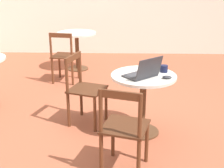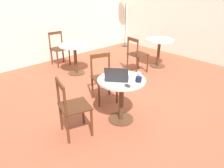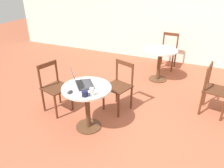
% 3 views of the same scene
% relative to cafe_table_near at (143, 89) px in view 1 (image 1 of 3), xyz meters
% --- Properties ---
extents(ground_plane, '(16.00, 16.00, 0.00)m').
position_rel_cafe_table_near_xyz_m(ground_plane, '(0.49, 0.19, -0.54)').
color(ground_plane, '#9E5138').
extents(cafe_table_near, '(0.72, 0.72, 0.71)m').
position_rel_cafe_table_near_xyz_m(cafe_table_near, '(0.00, 0.00, 0.00)').
color(cafe_table_near, '#51331E').
rests_on(cafe_table_near, ground_plane).
extents(cafe_table_mid, '(0.72, 0.72, 0.71)m').
position_rel_cafe_table_near_xyz_m(cafe_table_mid, '(2.46, 1.08, 0.00)').
color(cafe_table_mid, '#51331E').
rests_on(cafe_table_mid, ground_plane).
extents(chair_near_left, '(0.49, 0.49, 0.85)m').
position_rel_cafe_table_near_xyz_m(chair_near_left, '(-0.75, 0.22, -0.10)').
color(chair_near_left, '#562D19').
rests_on(chair_near_left, ground_plane).
extents(chair_near_back, '(0.50, 0.50, 0.85)m').
position_rel_cafe_table_near_xyz_m(chair_near_back, '(0.24, 0.69, -0.10)').
color(chair_near_back, '#562D19').
rests_on(chair_near_back, ground_plane).
extents(chair_mid_left, '(0.45, 0.45, 0.85)m').
position_rel_cafe_table_near_xyz_m(chair_mid_left, '(1.73, 1.19, -0.10)').
color(chair_mid_left, '#562D19').
rests_on(chair_mid_left, ground_plane).
extents(laptop, '(0.43, 0.44, 0.24)m').
position_rel_cafe_table_near_xyz_m(laptop, '(-0.08, 0.02, 0.22)').
color(laptop, '#2D2D33').
rests_on(laptop, cafe_table_near).
extents(mouse, '(0.06, 0.10, 0.03)m').
position_rel_cafe_table_near_xyz_m(mouse, '(-0.12, -0.24, 0.18)').
color(mouse, '#2D2D33').
rests_on(mouse, cafe_table_near).
extents(mug, '(0.12, 0.09, 0.08)m').
position_rel_cafe_table_near_xyz_m(mug, '(0.11, -0.23, 0.21)').
color(mug, '#141938').
rests_on(mug, cafe_table_near).
extents(drinking_glass, '(0.06, 0.06, 0.11)m').
position_rel_cafe_table_near_xyz_m(drinking_glass, '(0.18, -0.17, 0.22)').
color(drinking_glass, silver).
rests_on(drinking_glass, cafe_table_near).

